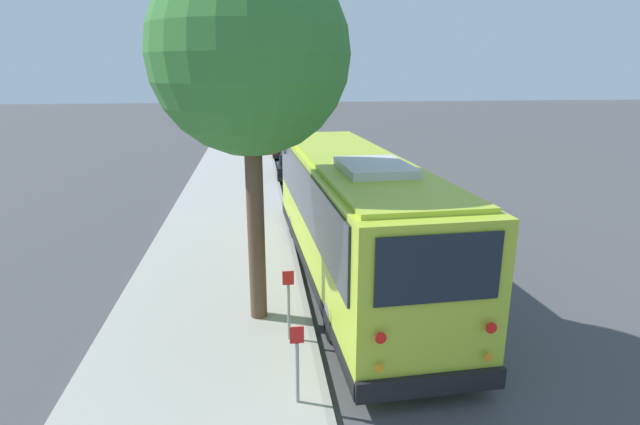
{
  "coord_description": "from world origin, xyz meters",
  "views": [
    {
      "loc": [
        -10.76,
        2.56,
        5.25
      ],
      "look_at": [
        3.07,
        0.78,
        1.3
      ],
      "focal_mm": 28.0,
      "sensor_mm": 36.0,
      "label": 1
    }
  ],
  "objects_px": {
    "parked_sedan_black": "(295,165)",
    "sign_post_far": "(289,304)",
    "street_tree": "(249,41)",
    "sign_post_near": "(297,364)",
    "parked_sedan_maroon": "(286,146)",
    "shuttle_bus": "(352,210)"
  },
  "relations": [
    {
      "from": "street_tree",
      "to": "sign_post_near",
      "type": "height_order",
      "value": "street_tree"
    },
    {
      "from": "street_tree",
      "to": "sign_post_far",
      "type": "bearing_deg",
      "value": -153.34
    },
    {
      "from": "shuttle_bus",
      "to": "sign_post_near",
      "type": "relative_size",
      "value": 8.56
    },
    {
      "from": "sign_post_near",
      "to": "parked_sedan_black",
      "type": "bearing_deg",
      "value": -4.52
    },
    {
      "from": "parked_sedan_black",
      "to": "sign_post_near",
      "type": "distance_m",
      "value": 18.67
    },
    {
      "from": "parked_sedan_maroon",
      "to": "street_tree",
      "type": "relative_size",
      "value": 0.54
    },
    {
      "from": "shuttle_bus",
      "to": "parked_sedan_black",
      "type": "height_order",
      "value": "shuttle_bus"
    },
    {
      "from": "parked_sedan_maroon",
      "to": "parked_sedan_black",
      "type": "bearing_deg",
      "value": -177.01
    },
    {
      "from": "parked_sedan_black",
      "to": "street_tree",
      "type": "distance_m",
      "value": 16.45
    },
    {
      "from": "shuttle_bus",
      "to": "street_tree",
      "type": "height_order",
      "value": "street_tree"
    },
    {
      "from": "parked_sedan_black",
      "to": "sign_post_far",
      "type": "height_order",
      "value": "sign_post_far"
    },
    {
      "from": "sign_post_near",
      "to": "sign_post_far",
      "type": "bearing_deg",
      "value": 0.0
    },
    {
      "from": "sign_post_near",
      "to": "shuttle_bus",
      "type": "bearing_deg",
      "value": -19.4
    },
    {
      "from": "parked_sedan_maroon",
      "to": "street_tree",
      "type": "bearing_deg",
      "value": 177.3
    },
    {
      "from": "street_tree",
      "to": "parked_sedan_black",
      "type": "bearing_deg",
      "value": -7.56
    },
    {
      "from": "street_tree",
      "to": "shuttle_bus",
      "type": "bearing_deg",
      "value": -48.77
    },
    {
      "from": "sign_post_near",
      "to": "sign_post_far",
      "type": "distance_m",
      "value": 1.98
    },
    {
      "from": "parked_sedan_black",
      "to": "sign_post_near",
      "type": "bearing_deg",
      "value": -179.93
    },
    {
      "from": "street_tree",
      "to": "sign_post_far",
      "type": "height_order",
      "value": "street_tree"
    },
    {
      "from": "parked_sedan_maroon",
      "to": "sign_post_far",
      "type": "distance_m",
      "value": 23.35
    },
    {
      "from": "shuttle_bus",
      "to": "parked_sedan_maroon",
      "type": "xyz_separation_m",
      "value": [
        20.01,
        0.45,
        -1.23
      ]
    },
    {
      "from": "shuttle_bus",
      "to": "sign_post_far",
      "type": "xyz_separation_m",
      "value": [
        -3.3,
        1.86,
        -0.94
      ]
    }
  ]
}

